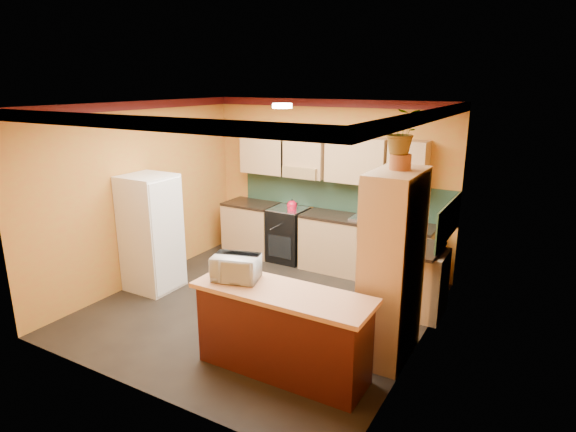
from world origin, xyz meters
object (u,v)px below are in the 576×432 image
at_px(base_cabinets_back, 321,241).
at_px(stove, 288,234).
at_px(breakfast_bar, 282,334).
at_px(microwave, 236,268).
at_px(pantry, 392,267).
at_px(fridge, 151,233).

relative_size(base_cabinets_back, stove, 4.01).
height_order(breakfast_bar, microwave, microwave).
bearing_deg(pantry, base_cabinets_back, 131.92).
xyz_separation_m(fridge, microwave, (2.18, -0.92, 0.21)).
height_order(base_cabinets_back, pantry, pantry).
bearing_deg(stove, microwave, -70.68).
xyz_separation_m(base_cabinets_back, pantry, (1.82, -2.02, 0.61)).
distance_m(stove, pantry, 3.23).
height_order(base_cabinets_back, fridge, fridge).
bearing_deg(base_cabinets_back, stove, -180.00).
height_order(pantry, breakfast_bar, pantry).
xyz_separation_m(fridge, breakfast_bar, (2.75, -0.92, -0.41)).
bearing_deg(stove, breakfast_bar, -61.33).
bearing_deg(fridge, base_cabinets_back, 48.11).
height_order(base_cabinets_back, breakfast_bar, same).
bearing_deg(base_cabinets_back, fridge, -131.89).
height_order(stove, microwave, microwave).
distance_m(base_cabinets_back, fridge, 2.70).
distance_m(pantry, breakfast_bar, 1.37).
height_order(fridge, microwave, fridge).
relative_size(fridge, microwave, 3.50).
bearing_deg(base_cabinets_back, pantry, -48.08).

